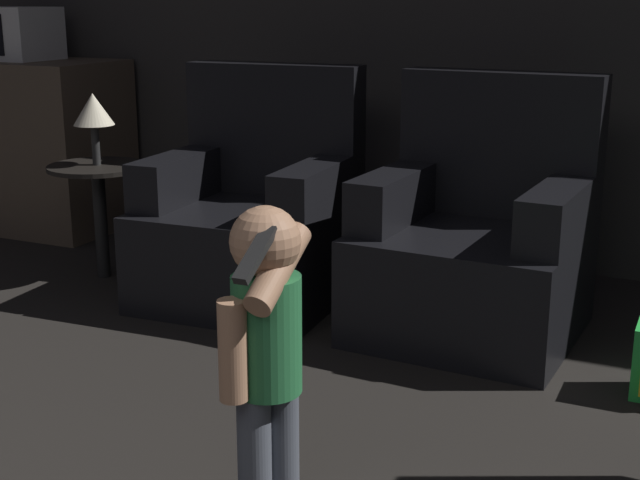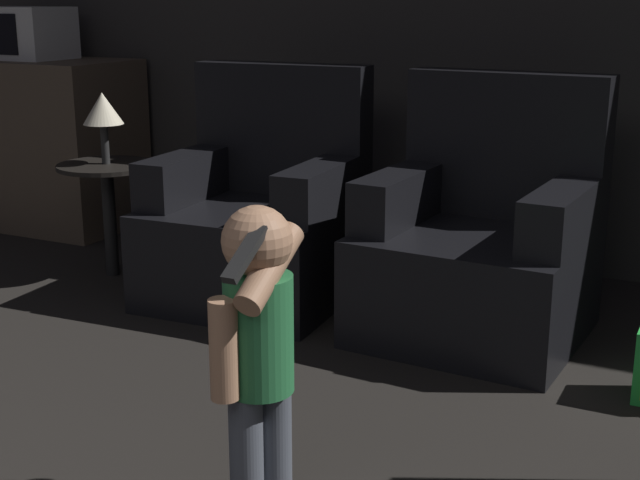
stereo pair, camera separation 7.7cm
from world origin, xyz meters
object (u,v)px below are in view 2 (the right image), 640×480
(person_toddler, at_px, (257,334))
(microwave, at_px, (21,33))
(lamp, at_px, (103,110))
(armchair_left, at_px, (259,219))
(armchair_right, at_px, (481,247))

(person_toddler, bearing_deg, microwave, -106.58)
(person_toddler, height_order, lamp, lamp)
(microwave, bearing_deg, armchair_left, -17.06)
(armchair_right, bearing_deg, armchair_left, -176.86)
(armchair_right, bearing_deg, microwave, 171.85)
(microwave, height_order, lamp, microwave)
(armchair_right, xyz_separation_m, person_toddler, (-0.14, -1.44, 0.13))
(armchair_left, distance_m, person_toddler, 1.67)
(armchair_right, xyz_separation_m, microwave, (-2.79, 0.56, 0.73))
(armchair_right, height_order, person_toddler, armchair_right)
(armchair_left, distance_m, microwave, 2.03)
(armchair_right, bearing_deg, person_toddler, -92.41)
(armchair_left, xyz_separation_m, lamp, (-0.76, -0.06, 0.43))
(armchair_left, relative_size, lamp, 3.05)
(person_toddler, relative_size, microwave, 1.51)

